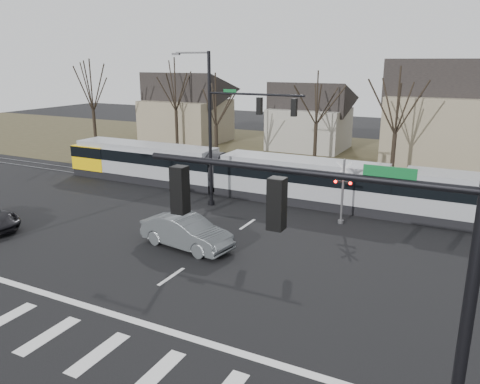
% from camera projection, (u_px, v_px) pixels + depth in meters
% --- Properties ---
extents(ground, '(140.00, 140.00, 0.00)m').
position_uv_depth(ground, '(144.00, 295.00, 19.85)').
color(ground, black).
extents(grass_verge, '(140.00, 28.00, 0.01)m').
position_uv_depth(grass_verge, '(343.00, 159.00, 47.31)').
color(grass_verge, '#38331E').
rests_on(grass_verge, ground).
extents(crosswalk, '(27.00, 2.60, 0.01)m').
position_uv_depth(crosswalk, '(73.00, 344.00, 16.41)').
color(crosswalk, silver).
rests_on(crosswalk, ground).
extents(stop_line, '(28.00, 0.35, 0.01)m').
position_uv_depth(stop_line, '(115.00, 315.00, 18.30)').
color(stop_line, silver).
rests_on(stop_line, ground).
extents(lane_dashes, '(0.18, 30.00, 0.01)m').
position_uv_depth(lane_dashes, '(284.00, 199.00, 33.58)').
color(lane_dashes, silver).
rests_on(lane_dashes, ground).
extents(rail_pair, '(90.00, 1.52, 0.06)m').
position_uv_depth(rail_pair, '(283.00, 200.00, 33.40)').
color(rail_pair, '#59595E').
rests_on(rail_pair, ground).
extents(tram, '(40.17, 2.98, 3.05)m').
position_uv_depth(tram, '(299.00, 179.00, 32.65)').
color(tram, gray).
rests_on(tram, ground).
extents(sedan, '(3.35, 5.76, 1.72)m').
position_uv_depth(sedan, '(187.00, 232.00, 24.76)').
color(sedan, '#505558').
rests_on(sedan, ground).
extents(signal_pole_near_right, '(6.72, 0.44, 8.00)m').
position_uv_depth(signal_pole_near_right, '(357.00, 303.00, 8.89)').
color(signal_pole_near_right, black).
rests_on(signal_pole_near_right, ground).
extents(signal_pole_far, '(9.28, 0.44, 10.20)m').
position_uv_depth(signal_pole_far, '(231.00, 124.00, 30.08)').
color(signal_pole_far, black).
rests_on(signal_pole_far, ground).
extents(rail_crossing_signal, '(1.08, 0.36, 4.00)m').
position_uv_depth(rail_crossing_signal, '(342.00, 194.00, 28.14)').
color(rail_crossing_signal, '#59595B').
rests_on(rail_crossing_signal, ground).
extents(tree_row, '(59.20, 7.20, 10.00)m').
position_uv_depth(tree_row, '(351.00, 116.00, 39.94)').
color(tree_row, black).
rests_on(tree_row, ground).
extents(house_a, '(9.72, 8.64, 8.60)m').
position_uv_depth(house_a, '(186.00, 105.00, 56.53)').
color(house_a, '#7F745C').
rests_on(house_a, ground).
extents(house_b, '(8.64, 7.56, 7.65)m').
position_uv_depth(house_b, '(310.00, 113.00, 51.85)').
color(house_b, gray).
rests_on(house_b, ground).
extents(house_c, '(10.80, 8.64, 10.10)m').
position_uv_depth(house_c, '(446.00, 110.00, 42.83)').
color(house_c, '#7F745C').
rests_on(house_c, ground).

